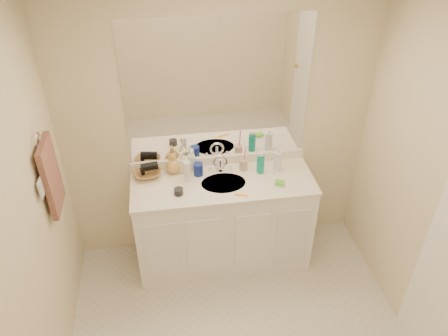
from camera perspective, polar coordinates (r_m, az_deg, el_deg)
ceiling at (r=1.99m, az=4.44°, el=16.13°), size 2.60×2.60×0.02m
wall_back at (r=3.66m, az=-0.78°, el=4.81°), size 2.60×0.02×2.40m
wall_left at (r=2.74m, az=-25.03°, el=-11.43°), size 0.02×2.60×2.40m
vanity_cabinet at (r=3.90m, az=-0.11°, el=-7.12°), size 1.50×0.55×0.85m
countertop at (r=3.62m, az=-0.12°, el=-1.95°), size 1.52×0.57×0.03m
backsplash at (r=3.80m, az=-0.71°, el=1.04°), size 1.52×0.03×0.08m
sink_basin at (r=3.60m, az=-0.07°, el=-2.10°), size 0.37×0.37×0.02m
faucet at (r=3.71m, az=-0.49°, el=0.38°), size 0.02×0.02×0.11m
mirror at (r=3.49m, az=-0.81°, el=9.88°), size 1.48×0.01×1.20m
blue_mug at (r=3.66m, az=-3.38°, el=-0.17°), size 0.09×0.09×0.11m
tan_cup at (r=3.73m, az=2.55°, el=0.44°), size 0.08×0.08×0.09m
toothbrush at (r=3.67m, az=2.74°, el=1.77°), size 0.02×0.04×0.19m
mouthwash_bottle at (r=3.69m, az=4.79°, el=0.48°), size 0.08×0.08×0.15m
clear_pump_bottle at (r=3.73m, az=7.01°, el=0.92°), size 0.09×0.09×0.17m
soap_dish at (r=3.59m, az=7.26°, el=-2.19°), size 0.10×0.08×0.01m
green_soap at (r=3.58m, az=7.28°, el=-1.95°), size 0.09×0.08×0.03m
orange_comb at (r=3.47m, az=2.29°, el=-3.57°), size 0.11×0.06×0.00m
dark_jar at (r=3.48m, az=-5.94°, el=-3.07°), size 0.08×0.08×0.05m
extra_white_bottle at (r=3.59m, az=-4.83°, el=-0.40°), size 0.06×0.06×0.18m
soap_bottle_white at (r=3.72m, az=-4.28°, el=1.11°), size 0.08×0.08×0.19m
soap_bottle_cream at (r=3.69m, az=-5.42°, el=0.86°), size 0.11×0.11×0.19m
soap_bottle_yellow at (r=3.70m, az=-6.63°, el=0.58°), size 0.13×0.13×0.17m
wicker_basket at (r=3.72m, az=-9.95°, el=-0.62°), size 0.26×0.26×0.06m
hair_dryer at (r=3.68m, az=-9.73°, el=0.19°), size 0.15×0.09×0.07m
towel_ring at (r=3.12m, az=-23.15°, el=3.41°), size 0.01×0.11×0.11m
hand_towel at (r=3.27m, az=-21.63°, el=-1.03°), size 0.04×0.32×0.55m
switch_plate at (r=3.09m, az=-22.80°, el=-2.46°), size 0.01×0.08×0.13m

